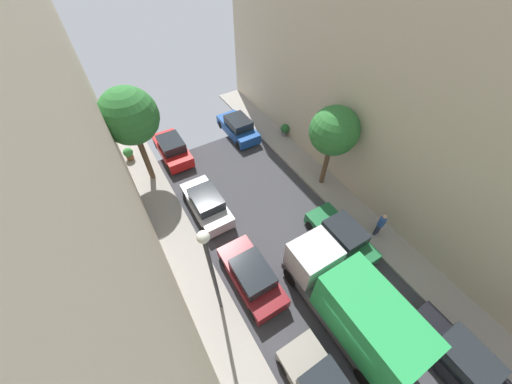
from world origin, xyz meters
TOP-DOWN VIEW (x-y plane):
  - ground at (0.00, 0.00)m, footprint 32.00×32.00m
  - sidewalk_right at (5.00, 0.00)m, footprint 2.00×44.00m
  - parked_car_left_3 at (-2.70, 4.40)m, footprint 1.78×4.20m
  - parked_car_left_4 at (-2.70, 9.79)m, footprint 1.78×4.20m
  - parked_car_left_5 at (-2.70, 15.89)m, footprint 1.78×4.20m
  - parked_car_right_1 at (2.70, -3.02)m, footprint 1.78×4.20m
  - parked_car_right_2 at (2.70, 3.84)m, footprint 1.78×4.20m
  - parked_car_right_3 at (2.70, 15.72)m, footprint 1.78×4.20m
  - delivery_truck at (0.00, 0.63)m, footprint 2.26×6.60m
  - pedestrian at (4.87, 3.18)m, footprint 0.40×0.36m
  - street_tree_0 at (-4.75, 14.41)m, footprint 3.30×3.30m
  - street_tree_1 at (4.92, 8.03)m, footprint 2.85×2.85m
  - potted_plant_0 at (5.77, 13.61)m, footprint 0.69×0.69m
  - potted_plant_3 at (-5.58, 17.08)m, footprint 0.67×0.67m
  - lamp_post at (-4.60, 4.09)m, footprint 0.44×0.44m

SIDE VIEW (x-z plane):
  - ground at x=0.00m, z-range 0.00..0.00m
  - sidewalk_right at x=5.00m, z-range 0.00..0.15m
  - potted_plant_3 at x=-5.58m, z-range 0.19..1.13m
  - potted_plant_0 at x=5.77m, z-range 0.21..1.17m
  - parked_car_left_3 at x=-2.70m, z-range -0.06..1.50m
  - parked_car_left_4 at x=-2.70m, z-range -0.06..1.50m
  - parked_car_left_5 at x=-2.70m, z-range -0.06..1.50m
  - parked_car_right_1 at x=2.70m, z-range -0.06..1.50m
  - parked_car_right_2 at x=2.70m, z-range -0.06..1.50m
  - parked_car_right_3 at x=2.70m, z-range -0.06..1.50m
  - pedestrian at x=4.87m, z-range 0.21..1.93m
  - delivery_truck at x=0.00m, z-range 0.10..3.48m
  - lamp_post at x=-4.60m, z-range 1.07..7.31m
  - street_tree_1 at x=4.92m, z-range 1.48..7.04m
  - street_tree_0 at x=-4.75m, z-range 1.68..8.13m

